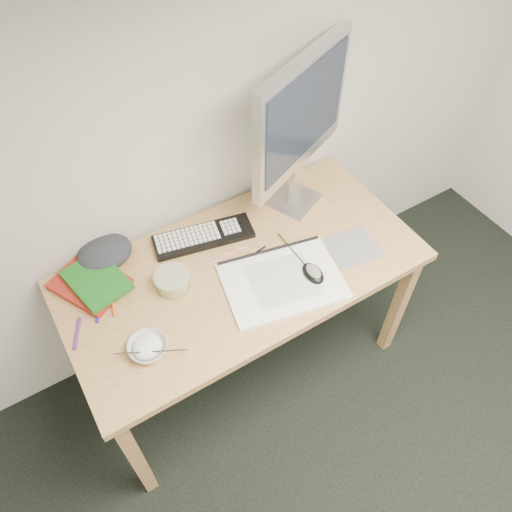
{
  "coord_description": "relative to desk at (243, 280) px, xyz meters",
  "views": [
    {
      "loc": [
        -0.6,
        0.38,
        2.28
      ],
      "look_at": [
        0.03,
        1.39,
        0.83
      ],
      "focal_mm": 35.0,
      "sensor_mm": 36.0,
      "label": 1
    }
  ],
  "objects": [
    {
      "name": "mouse",
      "position": [
        0.21,
        -0.18,
        0.11
      ],
      "size": [
        0.07,
        0.11,
        0.04
      ],
      "primitive_type": "ellipsoid",
      "rotation": [
        0.0,
        0.0,
        -0.04
      ],
      "color": "black",
      "rests_on": "sketchpad"
    },
    {
      "name": "cloth_lump",
      "position": [
        -0.43,
        0.31,
        0.12
      ],
      "size": [
        0.22,
        0.2,
        0.07
      ],
      "primitive_type": "ellipsoid",
      "rotation": [
        0.0,
        0.0,
        -0.33
      ],
      "color": "#26292E",
      "rests_on": "desk"
    },
    {
      "name": "marker_blue",
      "position": [
        -0.55,
        0.11,
        0.09
      ],
      "size": [
        0.06,
        0.12,
        0.01
      ],
      "primitive_type": "cylinder",
      "rotation": [
        0.0,
        1.57,
        1.18
      ],
      "color": "#1F1C9C",
      "rests_on": "desk"
    },
    {
      "name": "pencil_tan",
      "position": [
        0.04,
        0.07,
        0.09
      ],
      "size": [
        0.14,
        0.13,
        0.01
      ],
      "primitive_type": "cylinder",
      "rotation": [
        0.0,
        1.57,
        -0.72
      ],
      "color": "tan",
      "rests_on": "desk"
    },
    {
      "name": "marker_purple",
      "position": [
        -0.65,
        0.04,
        0.09
      ],
      "size": [
        0.07,
        0.12,
        0.01
      ],
      "primitive_type": "cylinder",
      "rotation": [
        0.0,
        1.57,
        1.11
      ],
      "color": "#5A2280",
      "rests_on": "desk"
    },
    {
      "name": "pencil_pink",
      "position": [
        -0.02,
        0.08,
        0.09
      ],
      "size": [
        0.18,
        0.01,
        0.01
      ],
      "primitive_type": "cylinder",
      "rotation": [
        0.0,
        1.57,
        0.01
      ],
      "color": "pink",
      "rests_on": "desk"
    },
    {
      "name": "rice_bowl",
      "position": [
        -0.46,
        -0.15,
        0.1
      ],
      "size": [
        0.16,
        0.16,
        0.04
      ],
      "primitive_type": "imported",
      "rotation": [
        0.0,
        0.0,
        0.17
      ],
      "color": "silver",
      "rests_on": "desk"
    },
    {
      "name": "marker_orange",
      "position": [
        -0.49,
        0.1,
        0.09
      ],
      "size": [
        0.04,
        0.12,
        0.01
      ],
      "primitive_type": "cylinder",
      "rotation": [
        0.0,
        1.57,
        1.31
      ],
      "color": "orange",
      "rests_on": "desk"
    },
    {
      "name": "book_red",
      "position": [
        -0.53,
        0.22,
        0.1
      ],
      "size": [
        0.29,
        0.32,
        0.03
      ],
      "primitive_type": "cube",
      "rotation": [
        0.0,
        0.0,
        0.48
      ],
      "color": "maroon",
      "rests_on": "desk"
    },
    {
      "name": "monitor",
      "position": [
        0.38,
        0.2,
        0.5
      ],
      "size": [
        0.55,
        0.27,
        0.68
      ],
      "rotation": [
        0.0,
        0.0,
        0.41
      ],
      "color": "silver",
      "rests_on": "desk"
    },
    {
      "name": "mousepad",
      "position": [
        0.43,
        -0.14,
        0.08
      ],
      "size": [
        0.22,
        0.2,
        0.0
      ],
      "primitive_type": "cube",
      "rotation": [
        0.0,
        0.0,
        -0.14
      ],
      "color": "gray",
      "rests_on": "desk"
    },
    {
      "name": "fruit_tub",
      "position": [
        -0.27,
        0.06,
        0.12
      ],
      "size": [
        0.17,
        0.17,
        0.07
      ],
      "primitive_type": "cylinder",
      "rotation": [
        0.0,
        0.0,
        -0.28
      ],
      "color": "#E1E350",
      "rests_on": "desk"
    },
    {
      "name": "book_green",
      "position": [
        -0.51,
        0.2,
        0.12
      ],
      "size": [
        0.22,
        0.27,
        0.02
      ],
      "primitive_type": "cube",
      "rotation": [
        0.0,
        0.0,
        0.21
      ],
      "color": "#18611A",
      "rests_on": "book_red"
    },
    {
      "name": "desk",
      "position": [
        0.0,
        0.0,
        0.0
      ],
      "size": [
        1.4,
        0.7,
        0.75
      ],
      "color": "tan",
      "rests_on": "ground"
    },
    {
      "name": "sketchpad",
      "position": [
        0.09,
        -0.14,
        0.09
      ],
      "size": [
        0.5,
        0.4,
        0.01
      ],
      "primitive_type": "cube",
      "rotation": [
        0.0,
        0.0,
        -0.21
      ],
      "color": "white",
      "rests_on": "desk"
    },
    {
      "name": "pencil_black",
      "position": [
        0.04,
        0.03,
        0.09
      ],
      "size": [
        0.18,
        0.04,
        0.01
      ],
      "primitive_type": "cylinder",
      "rotation": [
        0.0,
        1.57,
        0.16
      ],
      "color": "black",
      "rests_on": "desk"
    },
    {
      "name": "keyboard",
      "position": [
        -0.06,
        0.21,
        0.09
      ],
      "size": [
        0.42,
        0.21,
        0.02
      ],
      "primitive_type": "cube",
      "rotation": [
        0.0,
        0.0,
        -0.21
      ],
      "color": "black",
      "rests_on": "desk"
    },
    {
      "name": "chopsticks",
      "position": [
        -0.46,
        -0.18,
        0.13
      ],
      "size": [
        0.22,
        0.13,
        0.02
      ],
      "primitive_type": "cylinder",
      "rotation": [
        0.0,
        1.57,
        -0.48
      ],
      "color": "#BCBCBE",
      "rests_on": "rice_bowl"
    }
  ]
}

